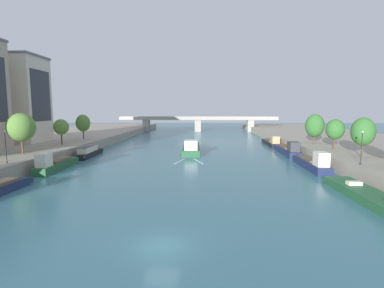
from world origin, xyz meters
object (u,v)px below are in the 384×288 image
at_px(moored_boat_left_second, 89,152).
at_px(lamppost_right_bank, 362,146).
at_px(tree_right_second, 335,129).
at_px(tree_left_by_lamp, 83,123).
at_px(moored_boat_right_downstream, 312,163).
at_px(moored_boat_right_midway, 272,142).
at_px(barge_midriver, 191,148).
at_px(moored_boat_left_gap_after, 55,164).
at_px(tree_left_second, 21,127).
at_px(bridge_far, 198,122).
at_px(tree_right_far, 315,126).
at_px(moored_boat_right_lone, 369,196).
at_px(tree_right_midway, 363,132).
at_px(tree_left_distant, 61,127).
at_px(moored_boat_right_upstream, 288,150).
at_px(lamppost_left_bank, 6,145).

bearing_deg(moored_boat_left_second, lamppost_right_bank, -22.49).
bearing_deg(tree_right_second, tree_left_by_lamp, 163.06).
bearing_deg(moored_boat_right_downstream, moored_boat_right_midway, 88.93).
distance_m(barge_midriver, moored_boat_left_gap_after, 30.54).
relative_size(tree_left_second, bridge_far, 0.10).
bearing_deg(tree_left_second, bridge_far, 70.78).
distance_m(moored_boat_left_second, tree_right_far, 50.74).
bearing_deg(tree_right_far, tree_left_by_lamp, 172.88).
relative_size(moored_boat_right_lone, tree_left_second, 2.36).
height_order(moored_boat_right_midway, bridge_far, bridge_far).
bearing_deg(barge_midriver, tree_left_by_lamp, 166.83).
bearing_deg(tree_left_second, tree_right_midway, -1.66).
distance_m(moored_boat_left_gap_after, tree_left_second, 9.97).
height_order(barge_midriver, moored_boat_right_downstream, moored_boat_right_downstream).
xyz_separation_m(moored_boat_right_midway, tree_left_distant, (-50.41, -19.58, 5.30)).
height_order(barge_midriver, bridge_far, bridge_far).
bearing_deg(tree_right_midway, moored_boat_right_upstream, 111.22).
height_order(tree_left_distant, lamppost_right_bank, tree_left_distant).
relative_size(tree_right_far, bridge_far, 0.09).
relative_size(tree_right_second, bridge_far, 0.08).
height_order(moored_boat_right_midway, lamppost_right_bank, lamppost_right_bank).
bearing_deg(tree_left_distant, moored_boat_left_gap_after, -67.08).
relative_size(barge_midriver, moored_boat_left_second, 1.52).
relative_size(moored_boat_right_upstream, lamppost_left_bank, 3.34).
distance_m(barge_midriver, moored_boat_right_lone, 42.05).
height_order(tree_left_distant, tree_left_by_lamp, tree_left_by_lamp).
xyz_separation_m(moored_boat_left_gap_after, tree_right_midway, (50.27, 1.40, 5.46)).
relative_size(tree_right_midway, lamppost_left_bank, 1.37).
bearing_deg(moored_boat_right_midway, tree_right_far, -66.56).
bearing_deg(bridge_far, moored_boat_left_gap_after, -104.06).
distance_m(lamppost_left_bank, bridge_far, 96.09).
distance_m(tree_left_second, tree_right_midway, 57.71).
relative_size(tree_left_by_lamp, tree_right_far, 0.96).
bearing_deg(moored_boat_right_upstream, moored_boat_left_second, -173.86).
bearing_deg(moored_boat_right_lone, moored_boat_right_downstream, 89.70).
relative_size(moored_boat_right_downstream, tree_left_second, 1.96).
relative_size(moored_boat_right_lone, tree_right_far, 2.52).
distance_m(tree_right_far, bridge_far, 71.17).
bearing_deg(barge_midriver, lamppost_left_bank, -132.55).
height_order(tree_left_distant, tree_right_second, tree_right_second).
xyz_separation_m(moored_boat_left_gap_after, tree_left_by_lamp, (-7.05, 28.28, 5.47)).
height_order(tree_left_distant, tree_right_midway, tree_right_midway).
bearing_deg(moored_boat_right_downstream, tree_right_second, 48.98).
bearing_deg(moored_boat_right_upstream, tree_left_second, -162.61).
height_order(tree_left_by_lamp, tree_right_midway, tree_right_midway).
height_order(moored_boat_right_lone, lamppost_right_bank, lamppost_right_bank).
distance_m(moored_boat_left_second, tree_left_distant, 8.70).
relative_size(tree_left_second, tree_right_second, 1.21).
xyz_separation_m(barge_midriver, moored_boat_right_midway, (21.97, 14.16, -0.14)).
bearing_deg(barge_midriver, lamppost_right_bank, -46.66).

